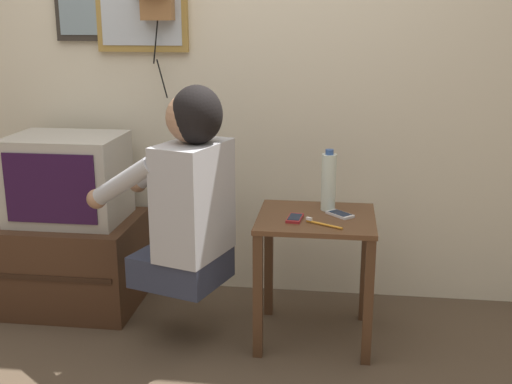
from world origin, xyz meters
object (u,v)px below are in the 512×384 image
Objects in this scene: water_bottle at (329,182)px; cell_phone_spare at (340,214)px; cell_phone_held at (295,218)px; television at (68,178)px; person at (187,192)px; toothbrush at (322,224)px.

cell_phone_spare is at bearing -55.88° from water_bottle.
television is at bearing 172.84° from cell_phone_held.
cell_phone_held is (1.14, -0.26, -0.07)m from television.
television is 1.92× the size of water_bottle.
cell_phone_spare is 0.16m from water_bottle.
toothbrush is at bearing -72.77° from person.
cell_phone_held is 0.82× the size of toothbrush.
television is 1.34m from cell_phone_spare.
cell_phone_held is at bearing -130.18° from water_bottle.
cell_phone_held is at bearing 91.24° from toothbrush.
water_bottle is 1.77× the size of toothbrush.
television is 1.28m from water_bottle.
person is at bearing 118.69° from toothbrush.
television reaches higher than cell_phone_spare.
cell_phone_held is 0.99× the size of cell_phone_spare.
water_bottle is at bearing 55.76° from cell_phone_held.
water_bottle is at bearing -51.89° from person.
toothbrush is at bearing -22.45° from cell_phone_held.
toothbrush is at bearing -95.21° from water_bottle.
person reaches higher than water_bottle.
cell_phone_held is 0.21m from cell_phone_spare.
person is 0.59m from toothbrush.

